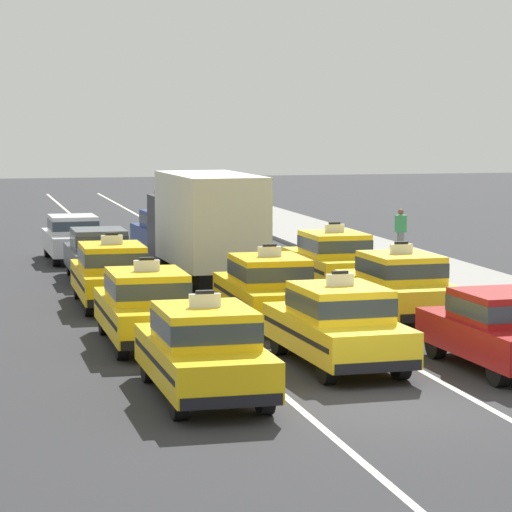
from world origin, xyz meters
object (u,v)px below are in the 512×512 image
object	(u,v)px
taxi_right_third	(333,259)
sedan_center_fourth	(166,231)
taxi_left_second	(146,306)
taxi_left_third	(112,273)
taxi_left_nearest	(204,350)
sedan_left_fourth	(99,253)
taxi_center_nearest	(338,324)
sedan_left_fifth	(73,237)
sedan_right_nearest	(500,328)
taxi_right_second	(399,285)
box_truck_center_third	(204,222)
pedestrian_mid_block	(401,233)
taxi_center_second	(268,288)

from	to	relation	value
taxi_right_third	sedan_center_fourth	bearing A→B (deg)	107.55
taxi_left_second	sedan_center_fourth	size ratio (longest dim) A/B	1.04
taxi_left_second	sedan_center_fourth	distance (m)	18.15
taxi_left_third	taxi_right_third	xyz separation A→B (m)	(6.63, 1.81, 0.00)
taxi_left_nearest	taxi_left_second	xyz separation A→B (m)	(-0.23, 5.35, 0.00)
sedan_left_fourth	sedan_center_fourth	distance (m)	7.39
taxi_left_nearest	taxi_center_nearest	bearing A→B (deg)	33.94
sedan_left_fifth	sedan_right_nearest	bearing A→B (deg)	-72.57
taxi_center_nearest	sedan_center_fourth	world-z (taller)	taxi_center_nearest
taxi_left_nearest	taxi_right_second	size ratio (longest dim) A/B	0.99
sedan_left_fifth	box_truck_center_third	size ratio (longest dim) A/B	0.61
taxi_left_third	taxi_left_nearest	bearing A→B (deg)	-88.58
taxi_left_nearest	sedan_left_fifth	xyz separation A→B (m)	(-0.32, 21.80, -0.03)
taxi_left_nearest	taxi_right_second	xyz separation A→B (m)	(6.31, 7.29, 0.00)
taxi_left_nearest	sedan_left_fifth	size ratio (longest dim) A/B	1.06
sedan_left_fifth	pedestrian_mid_block	distance (m)	11.26
sedan_right_nearest	taxi_left_third	bearing A→B (deg)	122.57
taxi_left_third	taxi_center_nearest	world-z (taller)	same
sedan_left_fourth	sedan_right_nearest	bearing A→B (deg)	-68.07
taxi_left_second	pedestrian_mid_block	bearing A→B (deg)	51.48
taxi_left_second	taxi_center_second	world-z (taller)	same
sedan_left_fifth	taxi_right_second	world-z (taller)	taxi_right_second
sedan_left_fifth	sedan_right_nearest	size ratio (longest dim) A/B	0.99
sedan_left_fourth	sedan_left_fifth	world-z (taller)	same
taxi_left_nearest	taxi_center_nearest	xyz separation A→B (m)	(3.15, 2.12, 0.00)
taxi_right_second	taxi_left_second	bearing A→B (deg)	-163.52
taxi_center_second	taxi_right_third	bearing A→B (deg)	59.11
taxi_left_third	taxi_center_second	bearing A→B (deg)	-48.22
taxi_left_second	taxi_right_second	size ratio (longest dim) A/B	0.99
taxi_left_nearest	sedan_center_fourth	size ratio (longest dim) A/B	1.04
taxi_left_third	taxi_right_second	bearing A→B (deg)	-30.59
taxi_center_second	sedan_right_nearest	xyz separation A→B (m)	(3.14, -6.39, -0.03)
taxi_left_third	box_truck_center_third	size ratio (longest dim) A/B	0.65
sedan_left_fourth	taxi_right_second	size ratio (longest dim) A/B	0.93
taxi_right_third	pedestrian_mid_block	size ratio (longest dim) A/B	2.74
taxi_left_nearest	sedan_left_fourth	bearing A→B (deg)	90.11
taxi_center_nearest	taxi_right_third	world-z (taller)	same
sedan_right_nearest	taxi_right_second	bearing A→B (deg)	88.81
taxi_left_second	sedan_right_nearest	world-z (taller)	taxi_left_second
taxi_left_nearest	taxi_left_third	size ratio (longest dim) A/B	1.00
taxi_right_third	sedan_right_nearest	bearing A→B (deg)	-90.82
taxi_left_third	taxi_center_nearest	xyz separation A→B (m)	(3.43, -9.06, 0.00)
taxi_left_second	sedan_left_fifth	distance (m)	16.45
sedan_center_fourth	pedestrian_mid_block	distance (m)	8.57
box_truck_center_third	taxi_right_third	distance (m)	4.44
taxi_left_third	box_truck_center_third	bearing A→B (deg)	54.23
taxi_left_third	sedan_right_nearest	bearing A→B (deg)	-57.43
sedan_left_fourth	sedan_left_fifth	bearing A→B (deg)	93.18
taxi_right_second	pedestrian_mid_block	distance (m)	12.37
taxi_right_second	taxi_right_third	world-z (taller)	same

